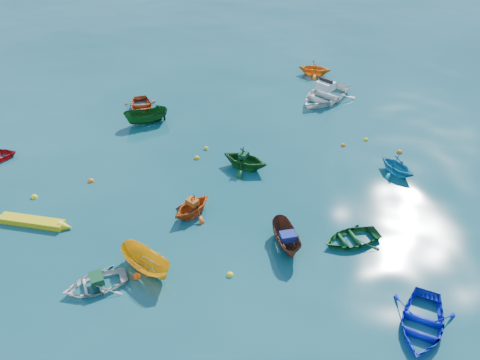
# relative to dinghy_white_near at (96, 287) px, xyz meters

# --- Properties ---
(ground) EXTENTS (160.00, 160.00, 0.00)m
(ground) POSITION_rel_dinghy_white_near_xyz_m (5.25, 3.50, 0.00)
(ground) COLOR #0A414B
(ground) RESTS_ON ground
(dinghy_white_near) EXTENTS (3.46, 3.21, 0.58)m
(dinghy_white_near) POSITION_rel_dinghy_white_near_xyz_m (0.00, 0.00, 0.00)
(dinghy_white_near) COLOR silver
(dinghy_white_near) RESTS_ON ground
(sampan_brown_mid) EXTENTS (2.02, 3.03, 1.10)m
(sampan_brown_mid) POSITION_rel_dinghy_white_near_xyz_m (8.25, 3.93, 0.00)
(sampan_brown_mid) COLOR #542C1E
(sampan_brown_mid) RESTS_ON ground
(dinghy_blue_se) EXTENTS (3.46, 4.16, 0.74)m
(dinghy_blue_se) POSITION_rel_dinghy_white_near_xyz_m (14.05, -0.06, 0.00)
(dinghy_blue_se) COLOR #1020CC
(dinghy_blue_se) RESTS_ON ground
(dinghy_orange_w) EXTENTS (3.12, 3.22, 1.30)m
(dinghy_orange_w) POSITION_rel_dinghy_white_near_xyz_m (3.11, 5.59, 0.00)
(dinghy_orange_w) COLOR #CA4D13
(dinghy_orange_w) RESTS_ON ground
(sampan_yellow_mid) EXTENTS (3.24, 2.58, 1.19)m
(sampan_yellow_mid) POSITION_rel_dinghy_white_near_xyz_m (1.97, 1.32, 0.00)
(sampan_yellow_mid) COLOR yellow
(sampan_yellow_mid) RESTS_ON ground
(dinghy_green_e) EXTENTS (3.56, 3.20, 0.61)m
(dinghy_green_e) POSITION_rel_dinghy_white_near_xyz_m (11.45, 4.70, 0.00)
(dinghy_green_e) COLOR #135321
(dinghy_green_e) RESTS_ON ground
(dinghy_cyan_se) EXTENTS (3.14, 3.17, 1.26)m
(dinghy_cyan_se) POSITION_rel_dinghy_white_near_xyz_m (14.35, 11.15, 0.00)
(dinghy_cyan_se) COLOR teal
(dinghy_cyan_se) RESTS_ON ground
(dinghy_green_n) EXTENTS (3.47, 3.22, 1.50)m
(dinghy_green_n) POSITION_rel_dinghy_white_near_xyz_m (5.27, 10.35, 0.00)
(dinghy_green_n) COLOR #124E1B
(dinghy_green_n) RESTS_ON ground
(dinghy_red_far) EXTENTS (3.43, 3.93, 0.68)m
(dinghy_red_far) POSITION_rel_dinghy_white_near_xyz_m (-3.46, 16.89, 0.00)
(dinghy_red_far) COLOR #B0350E
(dinghy_red_far) RESTS_ON ground
(dinghy_orange_far) EXTENTS (2.96, 2.62, 1.43)m
(dinghy_orange_far) POSITION_rel_dinghy_white_near_xyz_m (9.16, 25.22, 0.00)
(dinghy_orange_far) COLOR orange
(dinghy_orange_far) RESTS_ON ground
(sampan_green_far) EXTENTS (3.28, 2.50, 1.20)m
(sampan_green_far) POSITION_rel_dinghy_white_near_xyz_m (-2.40, 14.91, 0.00)
(sampan_green_far) COLOR #0F4114
(sampan_green_far) RESTS_ON ground
(kayak_yellow) EXTENTS (4.22, 0.81, 0.43)m
(kayak_yellow) POSITION_rel_dinghy_white_near_xyz_m (-4.96, 3.56, 0.00)
(kayak_yellow) COLOR yellow
(kayak_yellow) RESTS_ON ground
(motorboat_white) EXTENTS (5.82, 6.17, 1.64)m
(motorboat_white) POSITION_rel_dinghy_white_near_xyz_m (10.03, 20.55, 0.00)
(motorboat_white) COLOR white
(motorboat_white) RESTS_ON ground
(tarp_green_a) EXTENTS (0.88, 0.93, 0.36)m
(tarp_green_a) POSITION_rel_dinghy_white_near_xyz_m (0.08, 0.05, 0.47)
(tarp_green_a) COLOR #124B28
(tarp_green_a) RESTS_ON dinghy_white_near
(tarp_blue_a) EXTENTS (0.90, 0.79, 0.36)m
(tarp_blue_a) POSITION_rel_dinghy_white_near_xyz_m (8.30, 3.79, 0.73)
(tarp_blue_a) COLOR navy
(tarp_blue_a) RESTS_ON sampan_brown_mid
(tarp_orange_a) EXTENTS (0.77, 0.73, 0.30)m
(tarp_orange_a) POSITION_rel_dinghy_white_near_xyz_m (3.14, 5.64, 0.80)
(tarp_orange_a) COLOR #C04F13
(tarp_orange_a) RESTS_ON dinghy_orange_w
(tarp_green_b) EXTENTS (0.63, 0.72, 0.30)m
(tarp_green_b) POSITION_rel_dinghy_white_near_xyz_m (5.18, 10.38, 0.90)
(tarp_green_b) COLOR #104024
(tarp_green_b) RESTS_ON dinghy_green_n
(buoy_or_a) EXTENTS (0.39, 0.39, 0.39)m
(buoy_or_a) POSITION_rel_dinghy_white_near_xyz_m (1.60, 0.82, 0.00)
(buoy_or_a) COLOR #F2560D
(buoy_or_a) RESTS_ON ground
(buoy_ye_a) EXTENTS (0.33, 0.33, 0.33)m
(buoy_ye_a) POSITION_rel_dinghy_white_near_xyz_m (5.83, 1.57, 0.00)
(buoy_ye_a) COLOR yellow
(buoy_ye_a) RESTS_ON ground
(buoy_ye_b) EXTENTS (0.37, 0.37, 0.37)m
(buoy_ye_b) POSITION_rel_dinghy_white_near_xyz_m (-6.02, 5.66, 0.00)
(buoy_ye_b) COLOR yellow
(buoy_ye_b) RESTS_ON ground
(buoy_or_c) EXTENTS (0.35, 0.35, 0.35)m
(buoy_or_c) POSITION_rel_dinghy_white_near_xyz_m (-3.48, 7.61, 0.00)
(buoy_or_c) COLOR orange
(buoy_or_c) RESTS_ON ground
(buoy_ye_c) EXTENTS (0.34, 0.34, 0.34)m
(buoy_ye_c) POSITION_rel_dinghy_white_near_xyz_m (2.48, 12.13, 0.00)
(buoy_ye_c) COLOR gold
(buoy_ye_c) RESTS_ON ground
(buoy_or_d) EXTENTS (0.31, 0.31, 0.31)m
(buoy_or_d) POSITION_rel_dinghy_white_near_xyz_m (11.31, 13.87, 0.00)
(buoy_or_d) COLOR orange
(buoy_or_d) RESTS_ON ground
(buoy_ye_d) EXTENTS (0.34, 0.34, 0.34)m
(buoy_ye_d) POSITION_rel_dinghy_white_near_xyz_m (2.12, 10.95, 0.00)
(buoy_ye_d) COLOR gold
(buoy_ye_d) RESTS_ON ground
(buoy_or_e) EXTENTS (0.37, 0.37, 0.37)m
(buoy_or_e) POSITION_rel_dinghy_white_near_xyz_m (14.87, 13.56, 0.00)
(buoy_or_e) COLOR orange
(buoy_or_e) RESTS_ON ground
(buoy_ye_e) EXTENTS (0.31, 0.31, 0.31)m
(buoy_ye_e) POSITION_rel_dinghy_white_near_xyz_m (12.83, 14.82, 0.00)
(buoy_ye_e) COLOR yellow
(buoy_ye_e) RESTS_ON ground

